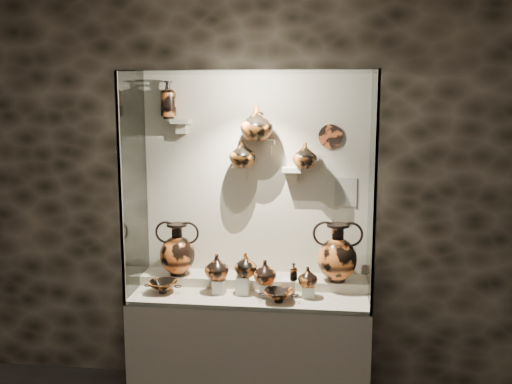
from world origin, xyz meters
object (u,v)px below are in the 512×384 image
jug_a (217,267)px  ovoid_vase_a (242,154)px  jug_c (265,272)px  kylix_right (279,295)px  ovoid_vase_b (257,123)px  amphora_right (337,252)px  kylix_left (163,286)px  jug_e (308,277)px  ovoid_vase_c (305,155)px  amphora_left (177,249)px  lekythos_small (294,271)px  lekythos_tall (168,97)px  jug_b (246,265)px

jug_a → ovoid_vase_a: size_ratio=0.90×
jug_c → kylix_right: 0.20m
kylix_right → ovoid_vase_b: bearing=102.0°
amphora_right → kylix_left: size_ratio=1.64×
jug_e → ovoid_vase_a: 1.01m
ovoid_vase_c → amphora_left: bearing=-179.4°
amphora_left → jug_e: amphora_left is taller
ovoid_vase_c → jug_a: bearing=-162.5°
jug_c → lekythos_small: size_ratio=1.19×
jug_c → ovoid_vase_c: size_ratio=0.91×
kylix_right → ovoid_vase_c: size_ratio=1.38×
amphora_right → ovoid_vase_a: 1.00m
kylix_left → lekythos_small: bearing=-18.0°
amphora_left → ovoid_vase_b: (0.59, 0.04, 0.94)m
jug_c → kylix_right: bearing=-25.0°
lekythos_small → jug_c: bearing=-165.6°
amphora_right → kylix_right: amphora_right is taller
amphora_left → kylix_left: 0.31m
kylix_right → lekythos_tall: lekythos_tall is taller
jug_c → lekythos_tall: size_ratio=0.54×
jug_a → lekythos_small: jug_a is taller
amphora_right → jug_a: (-0.86, -0.15, -0.09)m
amphora_right → ovoid_vase_a: (-0.70, 0.07, 0.70)m
jug_e → kylix_left: size_ratio=0.55×
jug_b → jug_e: 0.45m
amphora_left → lekythos_small: size_ratio=2.79×
jug_b → kylix_left: size_ratio=0.64×
jug_c → lekythos_small: 0.20m
jug_a → amphora_right: bearing=22.7°
jug_e → amphora_left: bearing=152.8°
amphora_right → jug_b: bearing=-153.7°
lekythos_small → ovoid_vase_a: size_ratio=0.70×
jug_e → kylix_right: 0.25m
kylix_right → ovoid_vase_a: bearing=112.1°
lekythos_small → lekythos_tall: 1.56m
jug_a → lekythos_small: size_ratio=1.29×
amphora_right → jug_c: size_ratio=2.53×
jug_b → jug_c: (0.14, -0.03, -0.04)m
lekythos_small → ovoid_vase_b: ovoid_vase_b is taller
ovoid_vase_b → amphora_left: bearing=-175.8°
amphora_left → ovoid_vase_b: 1.11m
ovoid_vase_a → lekythos_small: bearing=-31.2°
jug_a → ovoid_vase_c: bearing=33.7°
amphora_right → jug_a: amphora_right is taller
jug_a → jug_b: 0.21m
jug_c → ovoid_vase_c: 0.89m
amphora_left → jug_e: size_ratio=2.77×
jug_b → ovoid_vase_b: ovoid_vase_b is taller
jug_e → ovoid_vase_b: ovoid_vase_b is taller
kylix_left → ovoid_vase_a: 1.12m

